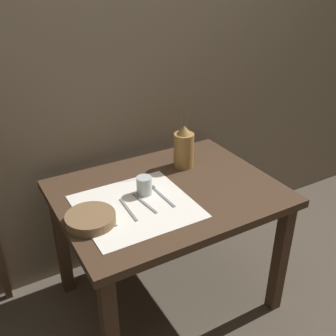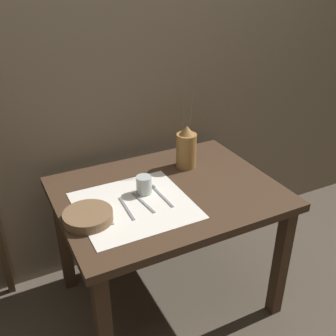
% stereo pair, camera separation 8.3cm
% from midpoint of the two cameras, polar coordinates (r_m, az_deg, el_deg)
% --- Properties ---
extents(ground_plane, '(12.00, 12.00, 0.00)m').
position_cam_midpoint_polar(ground_plane, '(2.34, 1.03, -18.12)').
color(ground_plane, brown).
extents(stone_wall_back, '(7.00, 0.06, 2.40)m').
position_cam_midpoint_polar(stone_wall_back, '(2.14, -5.33, 14.80)').
color(stone_wall_back, '#7A6B56').
rests_on(stone_wall_back, ground_plane).
extents(wooden_table, '(1.05, 0.81, 0.70)m').
position_cam_midpoint_polar(wooden_table, '(1.95, 1.18, -5.67)').
color(wooden_table, '#422D1E').
rests_on(wooden_table, ground_plane).
extents(linen_cloth, '(0.50, 0.48, 0.00)m').
position_cam_midpoint_polar(linen_cloth, '(1.78, -3.58, -5.45)').
color(linen_cloth, white).
rests_on(linen_cloth, wooden_table).
extents(pitcher_with_flowers, '(0.11, 0.11, 0.41)m').
position_cam_midpoint_polar(pitcher_with_flowers, '(2.07, 3.82, 2.90)').
color(pitcher_with_flowers, olive).
rests_on(pitcher_with_flowers, wooden_table).
extents(wooden_bowl, '(0.21, 0.21, 0.04)m').
position_cam_midpoint_polar(wooden_bowl, '(1.70, -10.15, -6.99)').
color(wooden_bowl, brown).
rests_on(wooden_bowl, wooden_table).
extents(glass_tumbler_near, '(0.07, 0.07, 0.09)m').
position_cam_midpoint_polar(glass_tumbler_near, '(1.85, -2.23, -2.47)').
color(glass_tumbler_near, '#B7C1BC').
rests_on(glass_tumbler_near, wooden_table).
extents(knife_center, '(0.01, 0.19, 0.00)m').
position_cam_midpoint_polar(knife_center, '(1.74, -7.68, -6.45)').
color(knife_center, gray).
rests_on(knife_center, wooden_table).
extents(fork_inner, '(0.02, 0.19, 0.00)m').
position_cam_midpoint_polar(fork_inner, '(1.76, -4.70, -5.88)').
color(fork_inner, gray).
rests_on(fork_inner, wooden_table).
extents(fork_outer, '(0.03, 0.19, 0.00)m').
position_cam_midpoint_polar(fork_outer, '(1.79, -2.29, -5.05)').
color(fork_outer, gray).
rests_on(fork_outer, wooden_table).
extents(spoon_inner, '(0.02, 0.21, 0.02)m').
position_cam_midpoint_polar(spoon_inner, '(1.88, -0.35, -3.35)').
color(spoon_inner, gray).
rests_on(spoon_inner, wooden_table).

